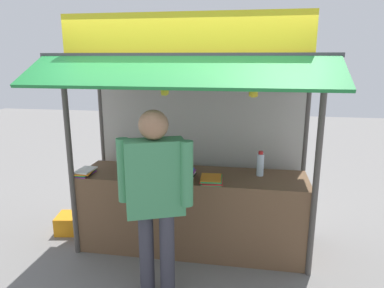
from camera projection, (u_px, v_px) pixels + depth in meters
The scene contains 13 objects.
ground_plane at pixel (192, 246), 4.14m from camera, with size 20.00×20.00×0.00m, color slate.
stall_counter at pixel (192, 211), 4.03m from camera, with size 2.53×0.69×0.89m, color brown.
stall_structure at pixel (194, 113), 3.89m from camera, with size 2.73×1.59×2.55m.
water_bottle_mid_right at pixel (260, 164), 3.86m from camera, with size 0.08×0.08×0.28m.
water_bottle_back_right at pixel (151, 154), 4.25m from camera, with size 0.08×0.08×0.30m.
water_bottle_far_left at pixel (121, 152), 4.29m from camera, with size 0.09×0.09×0.31m.
magazine_stack_mid_left at pixel (85, 172), 3.93m from camera, with size 0.20×0.30×0.05m.
magazine_stack_front_left at pixel (185, 175), 3.79m from camera, with size 0.22×0.31×0.08m.
magazine_stack_center at pixel (212, 180), 3.68m from camera, with size 0.25×0.29×0.05m.
banana_bunch_inner_right at pixel (164, 88), 3.30m from camera, with size 0.10×0.09×0.26m.
banana_bunch_inner_left at pixel (254, 90), 3.16m from camera, with size 0.11×0.11×0.26m.
vendor_person at pixel (155, 190), 3.02m from camera, with size 0.66×0.38×1.75m.
plastic_crate at pixel (71, 223), 4.47m from camera, with size 0.32×0.32×0.23m, color orange.
Camera 1 is at (0.63, -3.68, 2.16)m, focal length 32.86 mm.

